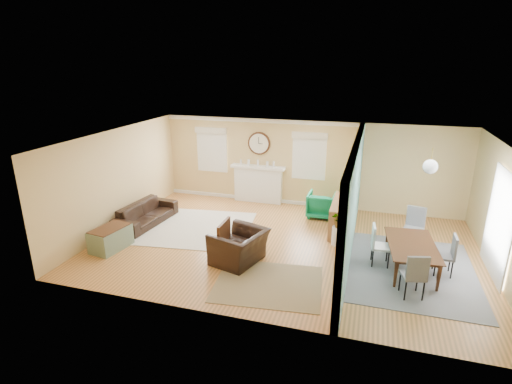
% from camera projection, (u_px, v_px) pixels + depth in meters
% --- Properties ---
extents(floor, '(9.00, 9.00, 0.00)m').
position_uv_depth(floor, '(284.00, 246.00, 9.63)').
color(floor, '#935F30').
rests_on(floor, ground).
extents(wall_back, '(9.00, 0.02, 2.60)m').
position_uv_depth(wall_back, '(307.00, 164.00, 11.95)').
color(wall_back, tan).
rests_on(wall_back, ground).
extents(wall_front, '(9.00, 0.02, 2.60)m').
position_uv_depth(wall_front, '(245.00, 252.00, 6.49)').
color(wall_front, tan).
rests_on(wall_front, ground).
extents(wall_left, '(0.02, 6.00, 2.60)m').
position_uv_depth(wall_left, '(118.00, 179.00, 10.44)').
color(wall_left, tan).
rests_on(wall_left, ground).
extents(wall_right, '(0.02, 6.00, 2.60)m').
position_uv_depth(wall_right, '(505.00, 216.00, 8.00)').
color(wall_right, tan).
rests_on(wall_right, ground).
extents(ceiling, '(9.00, 6.00, 0.02)m').
position_uv_depth(ceiling, '(287.00, 139.00, 8.81)').
color(ceiling, white).
rests_on(ceiling, wall_back).
extents(partition, '(0.17, 6.00, 2.60)m').
position_uv_depth(partition, '(353.00, 195.00, 9.05)').
color(partition, tan).
rests_on(partition, ground).
extents(fireplace, '(1.70, 0.30, 1.17)m').
position_uv_depth(fireplace, '(258.00, 183.00, 12.47)').
color(fireplace, white).
rests_on(fireplace, ground).
extents(wall_clock, '(0.70, 0.07, 0.70)m').
position_uv_depth(wall_clock, '(259.00, 143.00, 12.15)').
color(wall_clock, '#4C2714').
rests_on(wall_clock, wall_back).
extents(window_left, '(1.05, 0.13, 1.42)m').
position_uv_depth(window_left, '(212.00, 147.00, 12.62)').
color(window_left, white).
rests_on(window_left, wall_back).
extents(window_right, '(1.05, 0.13, 1.42)m').
position_uv_depth(window_right, '(309.00, 153.00, 11.78)').
color(window_right, white).
rests_on(window_right, wall_back).
extents(french_doors, '(0.06, 1.70, 2.20)m').
position_uv_depth(french_doors, '(500.00, 225.00, 8.07)').
color(french_doors, white).
rests_on(french_doors, ground).
extents(pendant, '(0.30, 0.30, 0.55)m').
position_uv_depth(pendant, '(430.00, 167.00, 8.12)').
color(pendant, gold).
rests_on(pendant, ceiling).
extents(rug_cream, '(3.27, 2.93, 0.02)m').
position_uv_depth(rug_cream, '(194.00, 227.00, 10.67)').
color(rug_cream, beige).
rests_on(rug_cream, floor).
extents(rug_jute, '(2.29, 1.95, 0.01)m').
position_uv_depth(rug_jute, '(268.00, 284.00, 7.99)').
color(rug_jute, '#99845F').
rests_on(rug_jute, floor).
extents(rug_grey, '(2.61, 3.26, 0.01)m').
position_uv_depth(rug_grey, '(410.00, 270.00, 8.52)').
color(rug_grey, slate).
rests_on(rug_grey, floor).
extents(sofa, '(0.95, 2.05, 0.58)m').
position_uv_depth(sofa, '(146.00, 214.00, 10.85)').
color(sofa, black).
rests_on(sofa, floor).
extents(eames_chair, '(1.26, 1.36, 0.73)m').
position_uv_depth(eames_chair, '(239.00, 247.00, 8.76)').
color(eames_chair, black).
rests_on(eames_chair, floor).
extents(green_chair, '(0.78, 0.80, 0.71)m').
position_uv_depth(green_chair, '(321.00, 205.00, 11.33)').
color(green_chair, '#007F4E').
rests_on(green_chair, floor).
extents(trunk, '(0.71, 1.01, 0.54)m').
position_uv_depth(trunk, '(111.00, 238.00, 9.41)').
color(trunk, gray).
rests_on(trunk, floor).
extents(credenza, '(0.56, 1.64, 0.80)m').
position_uv_depth(credenza, '(342.00, 216.00, 10.39)').
color(credenza, olive).
rests_on(credenza, floor).
extents(tv, '(0.15, 1.11, 0.64)m').
position_uv_depth(tv, '(343.00, 190.00, 10.17)').
color(tv, black).
rests_on(tv, credenza).
extents(garden_stool, '(0.31, 0.31, 0.46)m').
position_uv_depth(garden_stool, '(338.00, 236.00, 9.62)').
color(garden_stool, white).
rests_on(garden_stool, floor).
extents(potted_plant, '(0.39, 0.43, 0.44)m').
position_uv_depth(potted_plant, '(339.00, 219.00, 9.48)').
color(potted_plant, '#337F33').
rests_on(potted_plant, garden_stool).
extents(dining_table, '(1.11, 1.80, 0.61)m').
position_uv_depth(dining_table, '(412.00, 257.00, 8.42)').
color(dining_table, '#4C2714').
rests_on(dining_table, floor).
extents(dining_chair_n, '(0.53, 0.53, 0.98)m').
position_uv_depth(dining_chair_n, '(414.00, 225.00, 9.38)').
color(dining_chair_n, slate).
rests_on(dining_chair_n, floor).
extents(dining_chair_s, '(0.50, 0.50, 0.92)m').
position_uv_depth(dining_chair_s, '(413.00, 271.00, 7.42)').
color(dining_chair_s, slate).
rests_on(dining_chair_s, floor).
extents(dining_chair_w, '(0.43, 0.43, 0.91)m').
position_uv_depth(dining_chair_w, '(381.00, 242.00, 8.58)').
color(dining_chair_w, white).
rests_on(dining_chair_w, floor).
extents(dining_chair_e, '(0.40, 0.40, 0.88)m').
position_uv_depth(dining_chair_e, '(445.00, 252.00, 8.20)').
color(dining_chair_e, slate).
rests_on(dining_chair_e, floor).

